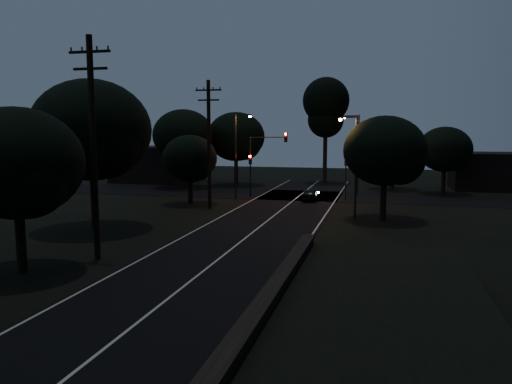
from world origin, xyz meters
The scene contains 21 objects.
road_surface centered at (0.00, 31.12, 0.01)m, with size 60.00×70.00×0.03m.
utility_pole_mid centered at (-6.00, 15.00, 5.74)m, with size 2.20×0.30×11.00m.
utility_pole_far centered at (-6.00, 32.00, 5.48)m, with size 2.20×0.30×10.50m.
tree_left_b centered at (-7.79, 11.88, 4.86)m, with size 5.90×5.90×7.50m.
tree_left_c centered at (-10.23, 21.84, 6.30)m, with size 7.71×7.71×9.75m.
tree_left_d centered at (-8.33, 33.90, 3.93)m, with size 4.78×4.78×6.07m.
tree_far_nw centered at (-8.76, 49.86, 5.59)m, with size 6.81×6.81×8.63m.
tree_far_w centered at (-13.75, 45.86, 5.74)m, with size 6.93×6.93×8.84m.
tree_far_ne centered at (9.20, 49.88, 4.72)m, with size 5.77×5.77×7.29m.
tree_far_e centered at (14.19, 46.89, 4.44)m, with size 5.40×5.40×6.85m.
tree_right_a centered at (8.21, 29.88, 4.87)m, with size 5.91×5.91×7.51m.
tall_pine centered at (1.00, 55.00, 9.30)m, with size 5.68×5.68×12.91m.
building_left centered at (-20.00, 52.00, 2.20)m, with size 10.00×8.00×4.40m, color black.
building_right centered at (20.00, 53.00, 2.00)m, with size 9.00×7.00×4.00m, color black.
signal_left centered at (-4.60, 39.99, 2.84)m, with size 0.28×0.35×4.10m.
signal_right centered at (4.60, 39.99, 2.84)m, with size 0.28×0.35×4.10m.
signal_mast centered at (-2.91, 39.99, 4.34)m, with size 3.70×0.35×6.25m.
streetlight_a centered at (-5.31, 38.00, 4.64)m, with size 1.66×0.26×8.00m.
streetlight_b centered at (5.31, 44.00, 4.64)m, with size 1.66×0.26×8.00m.
streetlight_c centered at (5.83, 30.00, 4.35)m, with size 1.46×0.26×7.50m.
car centered at (1.49, 38.62, 0.56)m, with size 1.33×3.30×1.12m, color black.
Camera 1 is at (7.78, -6.91, 6.42)m, focal length 35.00 mm.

